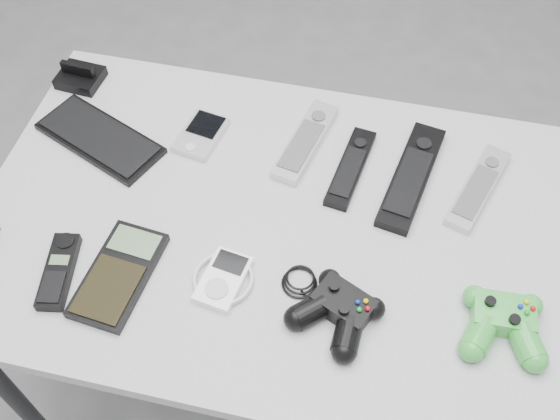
% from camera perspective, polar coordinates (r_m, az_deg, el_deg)
% --- Properties ---
extents(floor, '(3.50, 3.50, 0.00)m').
position_cam_1_polar(floor, '(1.79, -1.42, -11.40)').
color(floor, slate).
rests_on(floor, ground).
extents(desk, '(1.05, 0.68, 0.70)m').
position_cam_1_polar(desk, '(1.17, 0.02, -2.85)').
color(desk, '#949496').
rests_on(desk, floor).
extents(pda_keyboard, '(0.27, 0.19, 0.02)m').
position_cam_1_polar(pda_keyboard, '(1.28, -15.42, 6.08)').
color(pda_keyboard, black).
rests_on(pda_keyboard, desk).
extents(dock_bracket, '(0.09, 0.08, 0.05)m').
position_cam_1_polar(dock_bracket, '(1.40, -17.10, 11.31)').
color(dock_bracket, black).
rests_on(dock_bracket, desk).
extents(pda, '(0.09, 0.12, 0.02)m').
position_cam_1_polar(pda, '(1.25, -6.90, 6.56)').
color(pda, silver).
rests_on(pda, desk).
extents(remote_silver_a, '(0.09, 0.21, 0.02)m').
position_cam_1_polar(remote_silver_a, '(1.23, 2.24, 6.04)').
color(remote_silver_a, silver).
rests_on(remote_silver_a, desk).
extents(remote_black_a, '(0.07, 0.19, 0.02)m').
position_cam_1_polar(remote_black_a, '(1.19, 6.18, 3.72)').
color(remote_black_a, black).
rests_on(remote_black_a, desk).
extents(remote_black_b, '(0.10, 0.25, 0.02)m').
position_cam_1_polar(remote_black_b, '(1.19, 11.39, 2.94)').
color(remote_black_b, black).
rests_on(remote_black_b, desk).
extents(remote_silver_b, '(0.11, 0.20, 0.02)m').
position_cam_1_polar(remote_silver_b, '(1.21, 16.89, 1.90)').
color(remote_silver_b, '#B7B6BD').
rests_on(remote_silver_b, desk).
extents(cordless_handset, '(0.07, 0.14, 0.02)m').
position_cam_1_polar(cordless_handset, '(1.12, -18.72, -5.06)').
color(cordless_handset, black).
rests_on(cordless_handset, desk).
extents(calculator, '(0.11, 0.20, 0.02)m').
position_cam_1_polar(calculator, '(1.09, -13.87, -5.46)').
color(calculator, black).
rests_on(calculator, desk).
extents(mp3_player, '(0.11, 0.12, 0.02)m').
position_cam_1_polar(mp3_player, '(1.06, -4.97, -6.00)').
color(mp3_player, white).
rests_on(mp3_player, desk).
extents(controller_black, '(0.25, 0.21, 0.04)m').
position_cam_1_polar(controller_black, '(1.02, 5.12, -8.62)').
color(controller_black, black).
rests_on(controller_black, desk).
extents(controller_green, '(0.14, 0.14, 0.04)m').
position_cam_1_polar(controller_green, '(1.06, 18.89, -9.18)').
color(controller_green, '#258624').
rests_on(controller_green, desk).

